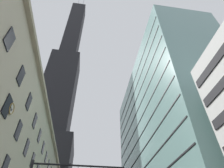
{
  "coord_description": "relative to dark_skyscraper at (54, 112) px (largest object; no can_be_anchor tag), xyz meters",
  "views": [
    {
      "loc": [
        -2.87,
        -13.64,
        1.64
      ],
      "look_at": [
        3.23,
        28.11,
        39.42
      ],
      "focal_mm": 30.11,
      "sensor_mm": 36.0,
      "label": 1
    }
  ],
  "objects": [
    {
      "name": "glass_office_midrise",
      "position": [
        40.82,
        -45.47,
        -34.65
      ],
      "size": [
        16.18,
        50.0,
        49.47
      ],
      "color": "gray",
      "rests_on": "ground"
    },
    {
      "name": "dark_skyscraper",
      "position": [
        0.0,
        0.0,
        0.0
      ],
      "size": [
        26.18,
        26.18,
        204.02
      ],
      "color": "black",
      "rests_on": "ground"
    }
  ]
}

